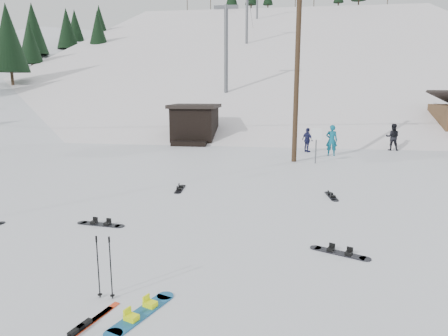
# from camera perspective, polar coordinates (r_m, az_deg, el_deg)

# --- Properties ---
(ground) EXTENTS (200.00, 200.00, 0.00)m
(ground) POSITION_cam_1_polar(r_m,az_deg,el_deg) (8.54, -1.84, -15.51)
(ground) COLOR silver
(ground) RESTS_ON ground
(ski_slope) EXTENTS (60.00, 85.24, 65.97)m
(ski_slope) POSITION_cam_1_polar(r_m,az_deg,el_deg) (64.49, 6.98, -3.07)
(ski_slope) COLOR white
(ski_slope) RESTS_ON ground
(ridge_left) EXTENTS (47.54, 95.03, 58.38)m
(ridge_left) POSITION_cam_1_polar(r_m,az_deg,el_deg) (68.54, -24.88, -2.34)
(ridge_left) COLOR silver
(ridge_left) RESTS_ON ground
(treeline_left) EXTENTS (20.00, 64.00, 10.00)m
(treeline_left) POSITION_cam_1_polar(r_m,az_deg,el_deg) (59.35, -28.34, 6.19)
(treeline_left) COLOR black
(treeline_left) RESTS_ON ground
(treeline_crest) EXTENTS (50.00, 6.00, 10.00)m
(treeline_crest) POSITION_cam_1_polar(r_m,az_deg,el_deg) (93.59, 7.70, 8.78)
(treeline_crest) COLOR black
(treeline_crest) RESTS_ON ski_slope
(utility_pole) EXTENTS (2.00, 0.26, 9.00)m
(utility_pole) POSITION_cam_1_polar(r_m,az_deg,el_deg) (21.52, 10.38, 13.29)
(utility_pole) COLOR #3A2819
(utility_pole) RESTS_ON ground
(trail_sign) EXTENTS (0.50, 0.09, 1.85)m
(trail_sign) POSITION_cam_1_polar(r_m,az_deg,el_deg) (21.30, 13.05, 4.02)
(trail_sign) COLOR #595B60
(trail_sign) RESTS_ON ground
(lift_hut) EXTENTS (3.40, 4.10, 2.75)m
(lift_hut) POSITION_cam_1_polar(r_m,az_deg,el_deg) (29.25, -4.20, 6.35)
(lift_hut) COLOR black
(lift_hut) RESTS_ON ground
(lift_tower_near) EXTENTS (2.20, 0.36, 8.00)m
(lift_tower_near) POSITION_cam_1_polar(r_m,az_deg,el_deg) (38.10, 0.30, 17.28)
(lift_tower_near) COLOR #595B60
(lift_tower_near) RESTS_ON ski_slope
(lift_tower_mid) EXTENTS (2.20, 0.36, 8.00)m
(lift_tower_mid) POSITION_cam_1_polar(r_m,az_deg,el_deg) (58.70, 3.29, 21.53)
(lift_tower_mid) COLOR #595B60
(lift_tower_mid) RESTS_ON ski_slope
(hero_snowboard) EXTENTS (0.79, 1.58, 0.12)m
(hero_snowboard) POSITION_cam_1_polar(r_m,az_deg,el_deg) (7.49, -11.74, -19.59)
(hero_snowboard) COLOR #17619B
(hero_snowboard) RESTS_ON ground
(hero_skis) EXTENTS (0.60, 1.81, 0.10)m
(hero_skis) POSITION_cam_1_polar(r_m,az_deg,el_deg) (7.33, -19.85, -20.86)
(hero_skis) COLOR red
(hero_skis) RESTS_ON ground
(ski_poles) EXTENTS (0.33, 0.09, 1.22)m
(ski_poles) POSITION_cam_1_polar(r_m,az_deg,el_deg) (7.88, -16.72, -13.37)
(ski_poles) COLOR black
(ski_poles) RESTS_ON ground
(board_scatter_a) EXTENTS (1.48, 0.41, 0.10)m
(board_scatter_a) POSITION_cam_1_polar(r_m,az_deg,el_deg) (12.11, -17.20, -7.64)
(board_scatter_a) COLOR black
(board_scatter_a) RESTS_ON ground
(board_scatter_b) EXTENTS (0.36, 1.40, 0.10)m
(board_scatter_b) POSITION_cam_1_polar(r_m,az_deg,el_deg) (15.63, -6.30, -2.97)
(board_scatter_b) COLOR black
(board_scatter_b) RESTS_ON ground
(board_scatter_d) EXTENTS (1.35, 0.78, 0.10)m
(board_scatter_d) POSITION_cam_1_polar(r_m,az_deg,el_deg) (10.06, 16.19, -11.53)
(board_scatter_d) COLOR black
(board_scatter_d) RESTS_ON ground
(board_scatter_f) EXTENTS (0.39, 1.36, 0.10)m
(board_scatter_f) POSITION_cam_1_polar(r_m,az_deg,el_deg) (15.03, 15.10, -3.88)
(board_scatter_f) COLOR black
(board_scatter_f) RESTS_ON ground
(skier_teal) EXTENTS (0.69, 0.49, 1.80)m
(skier_teal) POSITION_cam_1_polar(r_m,az_deg,el_deg) (24.12, 15.12, 3.84)
(skier_teal) COLOR #0B5B75
(skier_teal) RESTS_ON ground
(skier_dark) EXTENTS (0.93, 0.79, 1.69)m
(skier_dark) POSITION_cam_1_polar(r_m,az_deg,el_deg) (27.48, 22.95, 4.09)
(skier_dark) COLOR black
(skier_dark) RESTS_ON ground
(skier_navy) EXTENTS (0.84, 0.91, 1.50)m
(skier_navy) POSITION_cam_1_polar(r_m,az_deg,el_deg) (25.17, 11.83, 3.94)
(skier_navy) COLOR #1C1E47
(skier_navy) RESTS_ON ground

